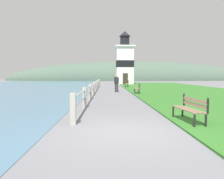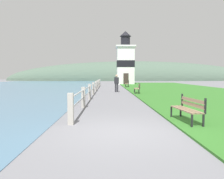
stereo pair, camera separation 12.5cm
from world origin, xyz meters
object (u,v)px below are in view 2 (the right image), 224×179
Objects in this scene: park_bench_near at (188,107)px; park_bench_far at (128,83)px; person_strolling at (117,83)px; park_bench_midway at (138,88)px; lighthouse at (125,62)px.

park_bench_far is (-0.02, 22.65, 0.00)m from park_bench_near.
park_bench_far is at bearing -95.31° from park_bench_near.
park_bench_far is 8.92m from person_strolling.
park_bench_midway and park_bench_far have the same top height.
park_bench_far is at bearing -92.78° from lighthouse.
park_bench_near is 22.65m from park_bench_far.
person_strolling is (-1.88, -8.71, 0.38)m from park_bench_far.
lighthouse is at bearing -85.86° from park_bench_far.
park_bench_midway is 0.88× the size of park_bench_far.
park_bench_near is at bearing 176.95° from person_strolling.
park_bench_near is 0.18× the size of lighthouse.
park_bench_near is 32.73m from lighthouse.
park_bench_midway is 20.93m from lighthouse.
person_strolling is at bearing -87.60° from park_bench_near.
park_bench_far is at bearing -22.97° from person_strolling.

